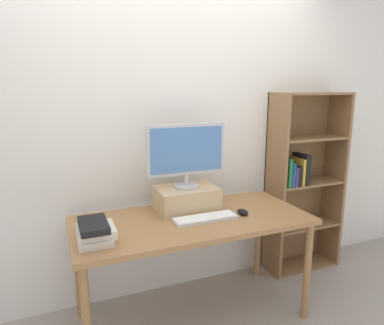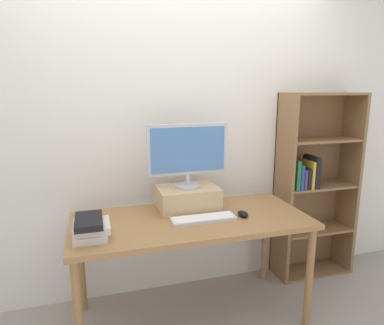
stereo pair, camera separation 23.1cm
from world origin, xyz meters
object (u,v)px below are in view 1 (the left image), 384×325
object	(u,v)px
bookshelf_unit	(302,181)
book_stack	(95,232)
computer_mouse	(243,212)
riser_box	(186,198)
computer_monitor	(186,152)
desk	(192,228)
keyboard	(205,218)

from	to	relation	value
bookshelf_unit	book_stack	distance (m)	1.90
bookshelf_unit	book_stack	world-z (taller)	bookshelf_unit
computer_mouse	riser_box	bearing A→B (deg)	141.68
riser_box	book_stack	size ratio (longest dim) A/B	1.64
bookshelf_unit	computer_monitor	distance (m)	1.23
riser_box	computer_mouse	bearing A→B (deg)	-38.32
book_stack	bookshelf_unit	bearing A→B (deg)	14.00
desk	riser_box	size ratio (longest dim) A/B	3.69
desk	computer_mouse	size ratio (longest dim) A/B	15.28
bookshelf_unit	riser_box	world-z (taller)	bookshelf_unit
computer_monitor	bookshelf_unit	bearing A→B (deg)	7.22
bookshelf_unit	desk	bearing A→B (deg)	-164.75
riser_box	computer_mouse	world-z (taller)	riser_box
keyboard	computer_monitor	bearing A→B (deg)	98.81
bookshelf_unit	keyboard	bearing A→B (deg)	-160.72
desk	keyboard	size ratio (longest dim) A/B	3.68
desk	computer_monitor	bearing A→B (deg)	81.21
bookshelf_unit	computer_monitor	xyz separation A→B (m)	(-1.16, -0.15, 0.37)
bookshelf_unit	computer_monitor	size ratio (longest dim) A/B	2.74
desk	riser_box	world-z (taller)	riser_box
bookshelf_unit	riser_box	bearing A→B (deg)	-172.86
desk	computer_mouse	xyz separation A→B (m)	(0.35, -0.08, 0.09)
book_stack	riser_box	bearing A→B (deg)	24.74
computer_monitor	keyboard	xyz separation A→B (m)	(0.04, -0.25, -0.41)
desk	keyboard	world-z (taller)	keyboard
computer_monitor	riser_box	bearing A→B (deg)	90.00
computer_monitor	computer_mouse	xyz separation A→B (m)	(0.32, -0.25, -0.40)
computer_monitor	desk	bearing A→B (deg)	-98.79
bookshelf_unit	keyboard	xyz separation A→B (m)	(-1.12, -0.39, -0.04)
keyboard	book_stack	bearing A→B (deg)	-174.71
desk	book_stack	size ratio (longest dim) A/B	6.05
keyboard	book_stack	xyz separation A→B (m)	(-0.72, -0.07, 0.05)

